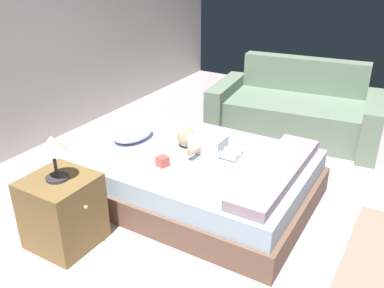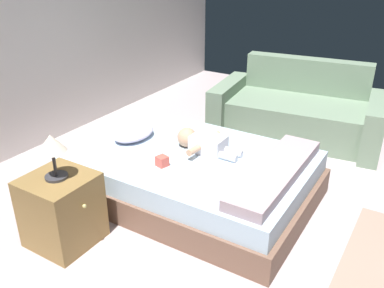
# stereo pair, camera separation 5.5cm
# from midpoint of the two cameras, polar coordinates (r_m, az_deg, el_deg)

# --- Properties ---
(ground_plane) EXTENTS (8.00, 8.00, 0.00)m
(ground_plane) POSITION_cam_midpoint_polar(r_m,az_deg,el_deg) (3.31, 11.77, -13.32)
(ground_plane) COLOR #AFA0A1
(bed) EXTENTS (1.42, 2.08, 0.41)m
(bed) POSITION_cam_midpoint_polar(r_m,az_deg,el_deg) (3.71, 0.43, -4.35)
(bed) COLOR brown
(bed) RESTS_ON ground_plane
(pillow) EXTENTS (0.45, 0.31, 0.11)m
(pillow) POSITION_cam_midpoint_polar(r_m,az_deg,el_deg) (3.93, -7.67, 1.56)
(pillow) COLOR silver
(pillow) RESTS_ON bed
(baby) EXTENTS (0.50, 0.61, 0.18)m
(baby) POSITION_cam_midpoint_polar(r_m,az_deg,el_deg) (3.65, 1.93, 0.20)
(baby) COLOR white
(baby) RESTS_ON bed
(toothbrush) EXTENTS (0.06, 0.14, 0.02)m
(toothbrush) POSITION_cam_midpoint_polar(r_m,az_deg,el_deg) (3.88, 3.23, 0.70)
(toothbrush) COLOR #3C8DF0
(toothbrush) RESTS_ON bed
(couch) EXTENTS (1.26, 2.00, 0.84)m
(couch) POSITION_cam_midpoint_polar(r_m,az_deg,el_deg) (5.11, 14.75, 4.42)
(couch) COLOR gray
(couch) RESTS_ON ground_plane
(nightstand) EXTENTS (0.47, 0.50, 0.55)m
(nightstand) POSITION_cam_midpoint_polar(r_m,az_deg,el_deg) (3.26, -17.03, -8.69)
(nightstand) COLOR olive
(nightstand) RESTS_ON ground_plane
(lamp) EXTENTS (0.20, 0.20, 0.34)m
(lamp) POSITION_cam_midpoint_polar(r_m,az_deg,el_deg) (3.01, -18.29, -0.35)
(lamp) COLOR #333338
(lamp) RESTS_ON nightstand
(blanket) EXTENTS (1.28, 0.31, 0.09)m
(blanket) POSITION_cam_midpoint_polar(r_m,az_deg,el_deg) (3.30, 11.95, -3.87)
(blanket) COLOR #A78F96
(blanket) RESTS_ON bed
(toy_block) EXTENTS (0.10, 0.10, 0.09)m
(toy_block) POSITION_cam_midpoint_polar(r_m,az_deg,el_deg) (3.41, -3.68, -2.38)
(toy_block) COLOR #E35748
(toy_block) RESTS_ON bed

